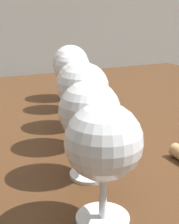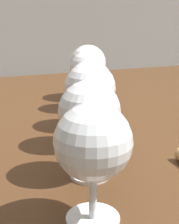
{
  "view_description": "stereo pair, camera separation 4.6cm",
  "coord_description": "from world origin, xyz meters",
  "px_view_note": "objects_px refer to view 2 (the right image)",
  "views": [
    {
      "loc": [
        -0.24,
        -0.66,
        1.01
      ],
      "look_at": [
        -0.05,
        -0.26,
        0.87
      ],
      "focal_mm": 54.42,
      "sensor_mm": 36.0,
      "label": 1
    },
    {
      "loc": [
        -0.2,
        -0.67,
        1.01
      ],
      "look_at": [
        -0.05,
        -0.26,
        0.87
      ],
      "focal_mm": 54.42,
      "sensor_mm": 36.0,
      "label": 2
    }
  ],
  "objects_px": {
    "wine_glass_chardonnay": "(90,89)",
    "wine_glass_empty": "(93,145)",
    "wine_glass_merlot": "(90,114)",
    "wine_glass_rose": "(88,70)",
    "wine_glass_amber": "(90,84)",
    "wine_glass_port": "(88,64)"
  },
  "relations": [
    {
      "from": "wine_glass_port",
      "to": "wine_glass_rose",
      "type": "bearing_deg",
      "value": -109.46
    },
    {
      "from": "wine_glass_chardonnay",
      "to": "wine_glass_empty",
      "type": "bearing_deg",
      "value": -108.56
    },
    {
      "from": "wine_glass_empty",
      "to": "wine_glass_amber",
      "type": "distance_m",
      "value": 0.31
    },
    {
      "from": "wine_glass_merlot",
      "to": "wine_glass_chardonnay",
      "type": "xyz_separation_m",
      "value": [
        0.04,
        0.1,
        0.01
      ]
    },
    {
      "from": "wine_glass_port",
      "to": "wine_glass_chardonnay",
      "type": "bearing_deg",
      "value": -108.58
    },
    {
      "from": "wine_glass_empty",
      "to": "wine_glass_amber",
      "type": "height_order",
      "value": "wine_glass_empty"
    },
    {
      "from": "wine_glass_merlot",
      "to": "wine_glass_chardonnay",
      "type": "height_order",
      "value": "wine_glass_chardonnay"
    },
    {
      "from": "wine_glass_amber",
      "to": "wine_glass_rose",
      "type": "relative_size",
      "value": 0.98
    },
    {
      "from": "wine_glass_empty",
      "to": "wine_glass_rose",
      "type": "bearing_deg",
      "value": 71.63
    },
    {
      "from": "wine_glass_chardonnay",
      "to": "wine_glass_rose",
      "type": "xyz_separation_m",
      "value": [
        0.07,
        0.21,
        -0.01
      ]
    },
    {
      "from": "wine_glass_empty",
      "to": "wine_glass_merlot",
      "type": "bearing_deg",
      "value": 72.67
    },
    {
      "from": "wine_glass_chardonnay",
      "to": "wine_glass_amber",
      "type": "relative_size",
      "value": 1.09
    },
    {
      "from": "wine_glass_chardonnay",
      "to": "wine_glass_amber",
      "type": "xyz_separation_m",
      "value": [
        0.03,
        0.09,
        -0.01
      ]
    },
    {
      "from": "wine_glass_amber",
      "to": "wine_glass_chardonnay",
      "type": "bearing_deg",
      "value": -109.7
    },
    {
      "from": "wine_glass_merlot",
      "to": "wine_glass_empty",
      "type": "bearing_deg",
      "value": -107.33
    },
    {
      "from": "wine_glass_merlot",
      "to": "wine_glass_amber",
      "type": "bearing_deg",
      "value": 70.25
    },
    {
      "from": "wine_glass_empty",
      "to": "wine_glass_port",
      "type": "height_order",
      "value": "same"
    },
    {
      "from": "wine_glass_merlot",
      "to": "wine_glass_chardonnay",
      "type": "bearing_deg",
      "value": 70.2
    },
    {
      "from": "wine_glass_empty",
      "to": "wine_glass_rose",
      "type": "distance_m",
      "value": 0.43
    },
    {
      "from": "wine_glass_rose",
      "to": "wine_glass_amber",
      "type": "bearing_deg",
      "value": -106.93
    },
    {
      "from": "wine_glass_merlot",
      "to": "wine_glass_port",
      "type": "xyz_separation_m",
      "value": [
        0.14,
        0.4,
        -0.0
      ]
    },
    {
      "from": "wine_glass_empty",
      "to": "wine_glass_merlot",
      "type": "xyz_separation_m",
      "value": [
        0.03,
        0.1,
        0.0
      ]
    }
  ]
}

